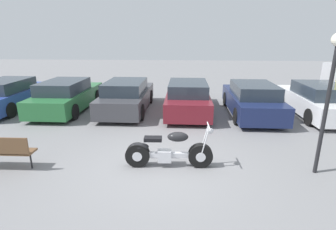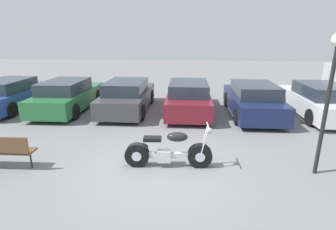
{
  "view_description": "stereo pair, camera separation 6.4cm",
  "coord_description": "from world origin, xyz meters",
  "px_view_note": "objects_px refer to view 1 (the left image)",
  "views": [
    {
      "loc": [
        0.55,
        -5.98,
        3.2
      ],
      "look_at": [
        0.06,
        1.74,
        0.85
      ],
      "focal_mm": 28.0,
      "sensor_mm": 36.0,
      "label": 1
    },
    {
      "loc": [
        0.61,
        -5.97,
        3.2
      ],
      "look_at": [
        0.06,
        1.74,
        0.85
      ],
      "focal_mm": 28.0,
      "sensor_mm": 36.0,
      "label": 2
    }
  ],
  "objects_px": {
    "parked_car_green": "(67,96)",
    "lamp_post": "(332,77)",
    "parked_car_dark_grey": "(127,96)",
    "parked_car_blue": "(10,95)",
    "parked_car_navy": "(252,100)",
    "parked_car_maroon": "(188,98)",
    "motorcycle": "(168,152)",
    "parked_car_white": "(317,100)",
    "park_bench": "(2,149)"
  },
  "relations": [
    {
      "from": "motorcycle",
      "to": "parked_car_green",
      "type": "relative_size",
      "value": 0.49
    },
    {
      "from": "parked_car_blue",
      "to": "park_bench",
      "type": "bearing_deg",
      "value": -57.88
    },
    {
      "from": "parked_car_green",
      "to": "parked_car_maroon",
      "type": "distance_m",
      "value": 5.32
    },
    {
      "from": "parked_car_dark_grey",
      "to": "park_bench",
      "type": "distance_m",
      "value": 5.81
    },
    {
      "from": "parked_car_dark_grey",
      "to": "parked_car_green",
      "type": "bearing_deg",
      "value": -177.84
    },
    {
      "from": "parked_car_blue",
      "to": "parked_car_white",
      "type": "height_order",
      "value": "same"
    },
    {
      "from": "parked_car_green",
      "to": "parked_car_dark_grey",
      "type": "xyz_separation_m",
      "value": [
        2.66,
        0.1,
        0.0
      ]
    },
    {
      "from": "parked_car_green",
      "to": "parked_car_navy",
      "type": "xyz_separation_m",
      "value": [
        7.99,
        -0.19,
        0.0
      ]
    },
    {
      "from": "motorcycle",
      "to": "parked_car_navy",
      "type": "xyz_separation_m",
      "value": [
        3.2,
        4.77,
        0.24
      ]
    },
    {
      "from": "parked_car_dark_grey",
      "to": "parked_car_white",
      "type": "height_order",
      "value": "same"
    },
    {
      "from": "parked_car_green",
      "to": "parked_car_navy",
      "type": "bearing_deg",
      "value": -1.37
    },
    {
      "from": "parked_car_green",
      "to": "parked_car_dark_grey",
      "type": "distance_m",
      "value": 2.66
    },
    {
      "from": "lamp_post",
      "to": "parked_car_white",
      "type": "bearing_deg",
      "value": 65.29
    },
    {
      "from": "parked_car_dark_grey",
      "to": "parked_car_maroon",
      "type": "relative_size",
      "value": 1.0
    },
    {
      "from": "parked_car_dark_grey",
      "to": "park_bench",
      "type": "relative_size",
      "value": 3.04
    },
    {
      "from": "parked_car_white",
      "to": "parked_car_green",
      "type": "bearing_deg",
      "value": 179.23
    },
    {
      "from": "parked_car_blue",
      "to": "parked_car_navy",
      "type": "relative_size",
      "value": 1.0
    },
    {
      "from": "parked_car_dark_grey",
      "to": "lamp_post",
      "type": "height_order",
      "value": "lamp_post"
    },
    {
      "from": "park_bench",
      "to": "parked_car_maroon",
      "type": "bearing_deg",
      "value": 49.88
    },
    {
      "from": "parked_car_dark_grey",
      "to": "parked_car_navy",
      "type": "height_order",
      "value": "same"
    },
    {
      "from": "parked_car_blue",
      "to": "parked_car_dark_grey",
      "type": "height_order",
      "value": "same"
    },
    {
      "from": "parked_car_navy",
      "to": "parked_car_green",
      "type": "bearing_deg",
      "value": 178.63
    },
    {
      "from": "parked_car_maroon",
      "to": "park_bench",
      "type": "relative_size",
      "value": 3.04
    },
    {
      "from": "parked_car_maroon",
      "to": "parked_car_navy",
      "type": "distance_m",
      "value": 2.67
    },
    {
      "from": "parked_car_blue",
      "to": "parked_car_navy",
      "type": "xyz_separation_m",
      "value": [
        10.65,
        -0.25,
        0.0
      ]
    },
    {
      "from": "parked_car_navy",
      "to": "lamp_post",
      "type": "distance_m",
      "value": 5.16
    },
    {
      "from": "parked_car_green",
      "to": "parked_car_white",
      "type": "height_order",
      "value": "same"
    },
    {
      "from": "motorcycle",
      "to": "parked_car_blue",
      "type": "relative_size",
      "value": 0.49
    },
    {
      "from": "motorcycle",
      "to": "parked_car_green",
      "type": "distance_m",
      "value": 6.9
    },
    {
      "from": "parked_car_navy",
      "to": "parked_car_white",
      "type": "relative_size",
      "value": 1.0
    },
    {
      "from": "parked_car_dark_grey",
      "to": "park_bench",
      "type": "xyz_separation_m",
      "value": [
        -1.91,
        -5.49,
        -0.1
      ]
    },
    {
      "from": "motorcycle",
      "to": "parked_car_green",
      "type": "bearing_deg",
      "value": 133.95
    },
    {
      "from": "motorcycle",
      "to": "parked_car_white",
      "type": "xyz_separation_m",
      "value": [
        5.86,
        4.82,
        0.24
      ]
    },
    {
      "from": "lamp_post",
      "to": "parked_car_maroon",
      "type": "bearing_deg",
      "value": 121.11
    },
    {
      "from": "parked_car_maroon",
      "to": "parked_car_white",
      "type": "height_order",
      "value": "same"
    },
    {
      "from": "motorcycle",
      "to": "lamp_post",
      "type": "height_order",
      "value": "lamp_post"
    },
    {
      "from": "parked_car_blue",
      "to": "parked_car_navy",
      "type": "distance_m",
      "value": 10.65
    },
    {
      "from": "motorcycle",
      "to": "parked_car_maroon",
      "type": "relative_size",
      "value": 0.49
    },
    {
      "from": "parked_car_maroon",
      "to": "lamp_post",
      "type": "bearing_deg",
      "value": -58.89
    },
    {
      "from": "motorcycle",
      "to": "parked_car_green",
      "type": "height_order",
      "value": "parked_car_green"
    },
    {
      "from": "park_bench",
      "to": "parked_car_dark_grey",
      "type": "bearing_deg",
      "value": 70.84
    },
    {
      "from": "parked_car_maroon",
      "to": "parked_car_navy",
      "type": "height_order",
      "value": "same"
    },
    {
      "from": "motorcycle",
      "to": "parked_car_maroon",
      "type": "distance_m",
      "value": 5.04
    },
    {
      "from": "parked_car_maroon",
      "to": "parked_car_white",
      "type": "distance_m",
      "value": 5.33
    },
    {
      "from": "parked_car_blue",
      "to": "parked_car_dark_grey",
      "type": "bearing_deg",
      "value": 0.44
    },
    {
      "from": "parked_car_blue",
      "to": "parked_car_dark_grey",
      "type": "xyz_separation_m",
      "value": [
        5.32,
        0.04,
        0.0
      ]
    },
    {
      "from": "parked_car_green",
      "to": "lamp_post",
      "type": "xyz_separation_m",
      "value": [
        8.39,
        -5.05,
        1.68
      ]
    },
    {
      "from": "parked_car_blue",
      "to": "parked_car_white",
      "type": "relative_size",
      "value": 1.0
    },
    {
      "from": "motorcycle",
      "to": "parked_car_blue",
      "type": "height_order",
      "value": "parked_car_blue"
    },
    {
      "from": "parked_car_green",
      "to": "parked_car_blue",
      "type": "bearing_deg",
      "value": 178.71
    }
  ]
}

